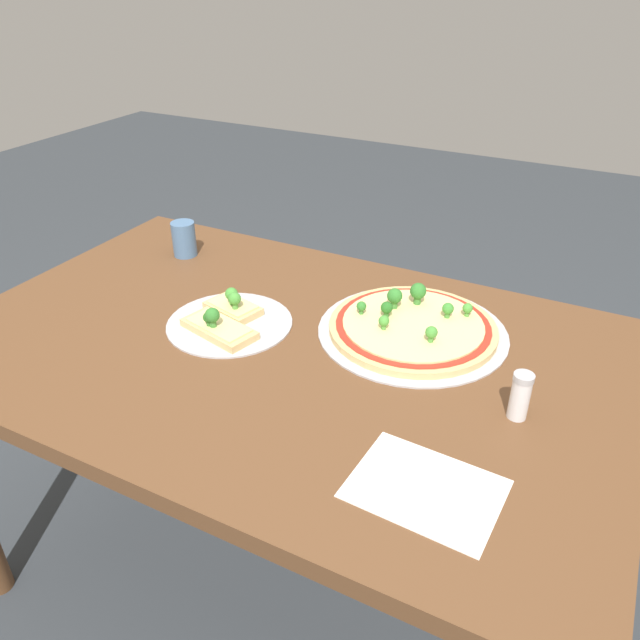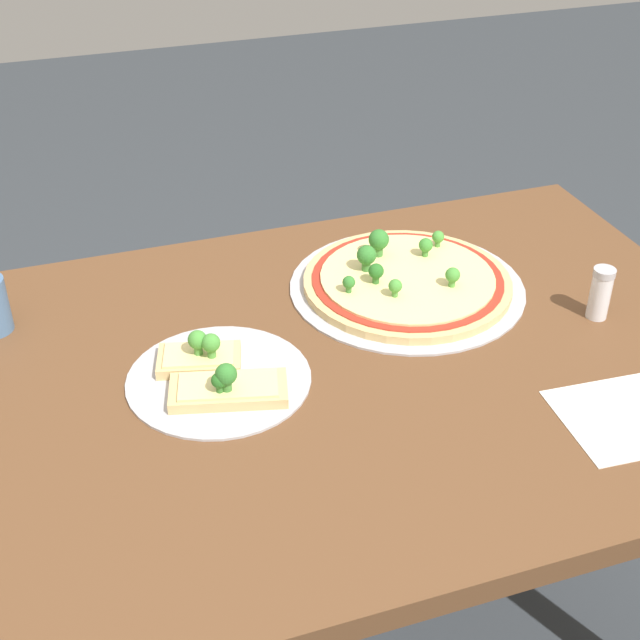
{
  "view_description": "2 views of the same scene",
  "coord_description": "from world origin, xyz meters",
  "px_view_note": "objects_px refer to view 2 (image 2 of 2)",
  "views": [
    {
      "loc": [
        0.56,
        -0.91,
        1.38
      ],
      "look_at": [
        0.05,
        0.09,
        0.72
      ],
      "focal_mm": 35.0,
      "sensor_mm": 36.0,
      "label": 1
    },
    {
      "loc": [
        -0.32,
        -1.0,
        1.48
      ],
      "look_at": [
        0.05,
        0.09,
        0.72
      ],
      "focal_mm": 50.0,
      "sensor_mm": 36.0,
      "label": 2
    }
  ],
  "objects_px": {
    "dining_table": "(310,411)",
    "pizza_tray_slice": "(217,375)",
    "pizza_tray_whole": "(406,281)",
    "condiment_shaker": "(600,293)"
  },
  "relations": [
    {
      "from": "pizza_tray_whole",
      "to": "condiment_shaker",
      "type": "relative_size",
      "value": 4.5
    },
    {
      "from": "dining_table",
      "to": "condiment_shaker",
      "type": "height_order",
      "value": "condiment_shaker"
    },
    {
      "from": "pizza_tray_whole",
      "to": "condiment_shaker",
      "type": "distance_m",
      "value": 0.31
    },
    {
      "from": "dining_table",
      "to": "condiment_shaker",
      "type": "distance_m",
      "value": 0.49
    },
    {
      "from": "pizza_tray_whole",
      "to": "condiment_shaker",
      "type": "bearing_deg",
      "value": -35.21
    },
    {
      "from": "pizza_tray_whole",
      "to": "condiment_shaker",
      "type": "xyz_separation_m",
      "value": [
        0.25,
        -0.18,
        0.03
      ]
    },
    {
      "from": "dining_table",
      "to": "pizza_tray_slice",
      "type": "distance_m",
      "value": 0.17
    },
    {
      "from": "pizza_tray_whole",
      "to": "pizza_tray_slice",
      "type": "xyz_separation_m",
      "value": [
        -0.36,
        -0.15,
        0.0
      ]
    },
    {
      "from": "dining_table",
      "to": "pizza_tray_slice",
      "type": "bearing_deg",
      "value": 176.5
    },
    {
      "from": "dining_table",
      "to": "pizza_tray_slice",
      "type": "xyz_separation_m",
      "value": [
        -0.14,
        0.01,
        0.09
      ]
    }
  ]
}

